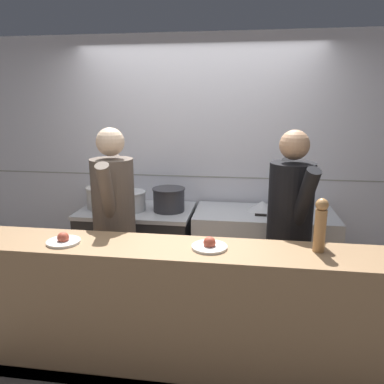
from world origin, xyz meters
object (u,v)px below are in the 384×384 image
(braising_pot, at_px, (169,199))
(mixing_bowl_steel, at_px, (262,206))
(plated_dish_main, at_px, (63,240))
(plated_dish_appetiser, at_px, (209,245))
(stock_pot, at_px, (102,197))
(pepper_mill, at_px, (320,224))
(chef_sous, at_px, (289,227))
(sauce_pot, at_px, (131,200))
(chef_head_cook, at_px, (114,220))
(oven_range, at_px, (138,249))
(chefs_knife, at_px, (270,216))

(braising_pot, bearing_deg, mixing_bowl_steel, 4.93)
(plated_dish_main, relative_size, plated_dish_appetiser, 0.96)
(stock_pot, xyz_separation_m, braising_pot, (0.70, -0.02, 0.01))
(pepper_mill, distance_m, chef_sous, 0.59)
(sauce_pot, xyz_separation_m, plated_dish_appetiser, (0.90, -1.16, 0.03))
(braising_pot, distance_m, plated_dish_appetiser, 1.30)
(chef_sous, bearing_deg, chef_head_cook, 162.45)
(sauce_pot, relative_size, braising_pot, 0.96)
(mixing_bowl_steel, bearing_deg, oven_range, -177.28)
(oven_range, height_order, chefs_knife, chefs_knife)
(braising_pot, bearing_deg, chef_sous, -28.66)
(sauce_pot, relative_size, mixing_bowl_steel, 1.07)
(braising_pot, xyz_separation_m, plated_dish_main, (-0.48, -1.24, 0.01))
(sauce_pot, xyz_separation_m, chefs_knife, (1.37, -0.08, -0.08))
(plated_dish_main, bearing_deg, mixing_bowl_steel, 43.33)
(chef_head_cook, relative_size, chef_sous, 1.00)
(oven_range, distance_m, sauce_pot, 0.54)
(sauce_pot, height_order, plated_dish_appetiser, plated_dish_appetiser)
(stock_pot, bearing_deg, sauce_pot, -8.92)
(oven_range, bearing_deg, stock_pot, 179.49)
(plated_dish_main, height_order, pepper_mill, pepper_mill)
(chefs_knife, bearing_deg, chef_head_cook, -158.54)
(plated_dish_main, bearing_deg, chef_head_cook, 76.97)
(stock_pot, height_order, chef_head_cook, chef_head_cook)
(plated_dish_main, relative_size, pepper_mill, 0.64)
(braising_pot, bearing_deg, chefs_knife, -6.13)
(plated_dish_main, height_order, chef_sous, chef_sous)
(oven_range, relative_size, plated_dish_appetiser, 4.74)
(sauce_pot, height_order, plated_dish_main, plated_dish_main)
(chefs_knife, bearing_deg, mixing_bowl_steel, 109.88)
(oven_range, bearing_deg, plated_dish_appetiser, -54.63)
(plated_dish_main, distance_m, chef_sous, 1.71)
(mixing_bowl_steel, distance_m, plated_dish_appetiser, 1.33)
(chefs_knife, xyz_separation_m, plated_dish_appetiser, (-0.46, -1.09, 0.11))
(oven_range, distance_m, chef_sous, 1.65)
(oven_range, relative_size, mixing_bowl_steel, 3.83)
(mixing_bowl_steel, bearing_deg, plated_dish_main, -136.67)
(chefs_knife, bearing_deg, pepper_mill, -76.74)
(stock_pot, xyz_separation_m, plated_dish_main, (0.22, -1.26, 0.02))
(mixing_bowl_steel, relative_size, chef_sous, 0.17)
(braising_pot, relative_size, plated_dish_appetiser, 1.37)
(sauce_pot, xyz_separation_m, plated_dish_main, (-0.10, -1.21, 0.03))
(plated_dish_main, bearing_deg, plated_dish_appetiser, 2.85)
(braising_pot, height_order, plated_dish_main, braising_pot)
(stock_pot, relative_size, chefs_knife, 0.91)
(mixing_bowl_steel, height_order, chefs_knife, mixing_bowl_steel)
(stock_pot, height_order, chefs_knife, stock_pot)
(braising_pot, height_order, pepper_mill, pepper_mill)
(pepper_mill, bearing_deg, plated_dish_appetiser, -175.90)
(pepper_mill, bearing_deg, chefs_knife, 103.26)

